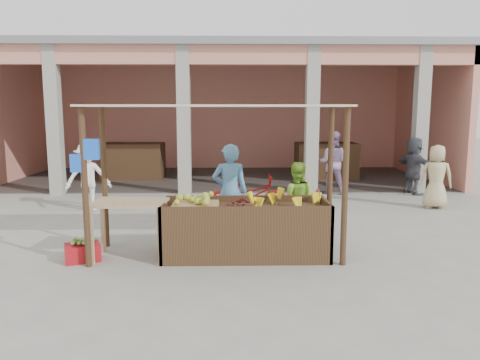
{
  "coord_description": "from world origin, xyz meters",
  "views": [
    {
      "loc": [
        0.27,
        -7.19,
        2.32
      ],
      "look_at": [
        0.44,
        1.2,
        1.05
      ],
      "focal_mm": 35.0,
      "sensor_mm": 36.0,
      "label": 1
    }
  ],
  "objects_px": {
    "side_table": "(129,210)",
    "motorcycle": "(248,196)",
    "fruit_stall": "(245,232)",
    "red_crate": "(83,252)",
    "vendor_blue": "(230,189)",
    "vendor_green": "(296,199)"
  },
  "relations": [
    {
      "from": "vendor_blue",
      "to": "vendor_green",
      "type": "distance_m",
      "value": 1.2
    },
    {
      "from": "fruit_stall",
      "to": "vendor_blue",
      "type": "height_order",
      "value": "vendor_blue"
    },
    {
      "from": "motorcycle",
      "to": "red_crate",
      "type": "bearing_deg",
      "value": 135.84
    },
    {
      "from": "fruit_stall",
      "to": "vendor_green",
      "type": "height_order",
      "value": "vendor_green"
    },
    {
      "from": "side_table",
      "to": "motorcycle",
      "type": "xyz_separation_m",
      "value": [
        1.94,
        2.69,
        -0.27
      ]
    },
    {
      "from": "fruit_stall",
      "to": "vendor_green",
      "type": "distance_m",
      "value": 1.41
    },
    {
      "from": "side_table",
      "to": "vendor_green",
      "type": "relative_size",
      "value": 0.8
    },
    {
      "from": "side_table",
      "to": "motorcycle",
      "type": "distance_m",
      "value": 3.33
    },
    {
      "from": "side_table",
      "to": "vendor_blue",
      "type": "distance_m",
      "value": 1.9
    },
    {
      "from": "side_table",
      "to": "vendor_green",
      "type": "bearing_deg",
      "value": 25.39
    },
    {
      "from": "fruit_stall",
      "to": "vendor_green",
      "type": "bearing_deg",
      "value": 46.53
    },
    {
      "from": "side_table",
      "to": "motorcycle",
      "type": "relative_size",
      "value": 0.63
    },
    {
      "from": "vendor_green",
      "to": "motorcycle",
      "type": "bearing_deg",
      "value": -54.48
    },
    {
      "from": "vendor_blue",
      "to": "vendor_green",
      "type": "relative_size",
      "value": 1.25
    },
    {
      "from": "fruit_stall",
      "to": "red_crate",
      "type": "distance_m",
      "value": 2.54
    },
    {
      "from": "vendor_green",
      "to": "motorcycle",
      "type": "height_order",
      "value": "vendor_green"
    },
    {
      "from": "vendor_green",
      "to": "vendor_blue",
      "type": "bearing_deg",
      "value": 8.22
    },
    {
      "from": "side_table",
      "to": "red_crate",
      "type": "xyz_separation_m",
      "value": [
        -0.71,
        -0.13,
        -0.63
      ]
    },
    {
      "from": "side_table",
      "to": "red_crate",
      "type": "relative_size",
      "value": 2.28
    },
    {
      "from": "vendor_green",
      "to": "red_crate",
      "type": "bearing_deg",
      "value": 28.33
    },
    {
      "from": "fruit_stall",
      "to": "vendor_green",
      "type": "relative_size",
      "value": 1.77
    },
    {
      "from": "fruit_stall",
      "to": "vendor_green",
      "type": "xyz_separation_m",
      "value": [
        0.94,
        0.99,
        0.34
      ]
    }
  ]
}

